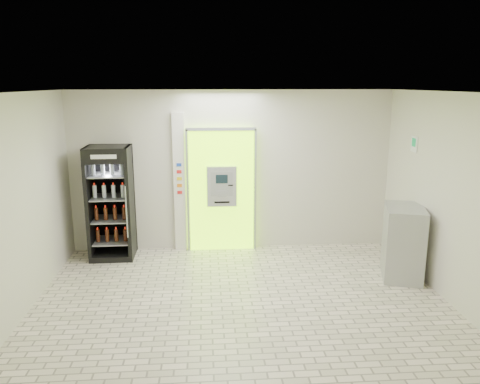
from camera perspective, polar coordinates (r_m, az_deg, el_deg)
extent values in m
plane|color=beige|center=(6.89, 0.28, -13.72)|extent=(6.00, 6.00, 0.00)
plane|color=beige|center=(8.79, -1.00, 2.57)|extent=(6.00, 0.00, 6.00)
plane|color=beige|center=(4.00, 3.17, -10.70)|extent=(6.00, 0.00, 6.00)
plane|color=beige|center=(6.82, -25.74, -1.89)|extent=(0.00, 5.00, 5.00)
plane|color=beige|center=(7.23, 24.72, -0.98)|extent=(0.00, 5.00, 5.00)
plane|color=white|center=(6.15, 0.31, 12.07)|extent=(6.00, 6.00, 0.00)
cube|color=#9BFF08|center=(8.79, -2.26, 0.22)|extent=(1.20, 0.12, 2.30)
cube|color=gray|center=(8.53, -2.32, 7.66)|extent=(1.28, 0.04, 0.06)
cube|color=gray|center=(8.72, -6.39, 0.05)|extent=(0.04, 0.04, 2.30)
cube|color=gray|center=(8.76, 1.87, 0.19)|extent=(0.04, 0.04, 2.30)
cube|color=black|center=(8.91, -1.57, -3.93)|extent=(0.62, 0.01, 0.67)
cube|color=black|center=(8.58, -4.58, 5.51)|extent=(0.22, 0.01, 0.18)
cube|color=#A2A5AA|center=(8.66, -2.24, 0.70)|extent=(0.55, 0.12, 0.75)
cube|color=black|center=(8.56, -2.24, 1.59)|extent=(0.22, 0.01, 0.16)
cube|color=gray|center=(8.62, -2.22, -0.23)|extent=(0.16, 0.01, 0.12)
cube|color=black|center=(8.59, -1.16, 0.82)|extent=(0.09, 0.01, 0.02)
cube|color=black|center=(8.66, -2.21, -1.26)|extent=(0.28, 0.01, 0.03)
cube|color=silver|center=(8.78, -7.37, 1.12)|extent=(0.22, 0.10, 2.60)
cube|color=#193FB2|center=(8.66, -7.46, 3.31)|extent=(0.09, 0.01, 0.06)
cube|color=red|center=(8.68, -7.43, 2.46)|extent=(0.09, 0.01, 0.06)
cube|color=yellow|center=(8.71, -7.41, 1.62)|extent=(0.09, 0.01, 0.06)
cube|color=orange|center=(8.74, -7.38, 0.79)|extent=(0.09, 0.01, 0.06)
cube|color=red|center=(8.76, -7.36, -0.04)|extent=(0.09, 0.01, 0.06)
cube|color=black|center=(8.70, -15.48, -1.27)|extent=(0.77, 0.70, 2.04)
cube|color=black|center=(9.01, -15.09, -0.76)|extent=(0.76, 0.06, 2.04)
cube|color=#B21609|center=(8.20, -16.31, 4.14)|extent=(0.75, 0.02, 0.24)
cube|color=white|center=(8.20, -16.31, 4.14)|extent=(0.43, 0.01, 0.07)
cube|color=black|center=(8.99, -15.10, -7.26)|extent=(0.77, 0.70, 0.10)
cylinder|color=gray|center=(8.32, -13.68, -2.41)|extent=(0.02, 0.02, 0.92)
cube|color=gray|center=(8.90, -15.20, -5.72)|extent=(0.65, 0.60, 0.02)
cube|color=gray|center=(8.78, -15.36, -3.20)|extent=(0.65, 0.60, 0.02)
cube|color=gray|center=(8.68, -15.52, -0.62)|extent=(0.65, 0.60, 0.02)
cube|color=gray|center=(8.60, -15.68, 2.02)|extent=(0.65, 0.60, 0.02)
cube|color=#A2A5AA|center=(8.09, 19.26, -5.79)|extent=(0.82, 1.02, 1.18)
cube|color=gray|center=(7.96, 17.32, -5.51)|extent=(0.25, 0.83, 0.01)
cube|color=white|center=(8.35, 20.48, 5.48)|extent=(0.02, 0.22, 0.26)
cube|color=#0C8745|center=(8.34, 20.42, 5.69)|extent=(0.00, 0.14, 0.14)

